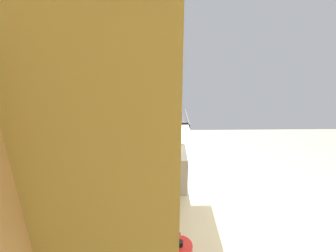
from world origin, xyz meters
TOP-DOWN VIEW (x-y plane):
  - ground_plane at (0.00, 0.00)m, footprint 6.39×6.39m
  - wall_back at (0.00, 1.68)m, footprint 4.12×0.12m
  - upper_cabinets at (-0.40, 1.45)m, footprint 1.86×0.33m
  - oven_range at (1.53, 1.30)m, footprint 0.68×0.65m
  - microwave at (-0.01, 1.33)m, footprint 0.54×0.38m
  - bowl at (0.72, 1.24)m, footprint 0.19×0.19m

SIDE VIEW (x-z plane):
  - ground_plane at x=0.00m, z-range 0.00..0.00m
  - oven_range at x=1.53m, z-range -0.07..0.99m
  - bowl at x=0.72m, z-range 0.89..0.95m
  - microwave at x=-0.01m, z-range 0.88..1.17m
  - wall_back at x=0.00m, z-range 0.00..2.66m
  - upper_cabinets at x=-0.40m, z-range 1.50..2.06m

